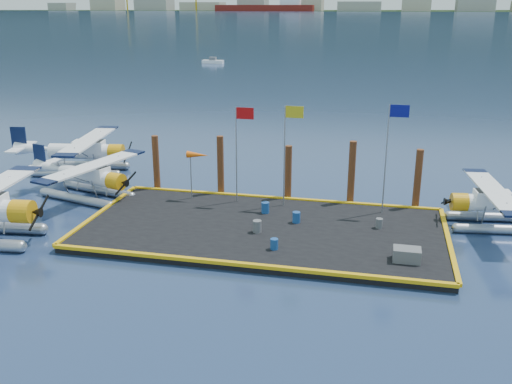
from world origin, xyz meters
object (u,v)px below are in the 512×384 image
Objects in this scene: piling_2 at (288,175)px; drum_1 at (274,244)px; flagpole_yellow at (288,141)px; piling_3 at (351,175)px; seaplane_c at (84,154)px; drum_3 at (257,226)px; flagpole_red at (239,140)px; piling_4 at (417,181)px; flagpole_blue at (391,143)px; seaplane_d at (498,206)px; piling_0 at (156,165)px; windsock at (197,156)px; drum_2 at (296,217)px; crate at (407,255)px; piling_1 at (221,167)px; drum_4 at (379,223)px; seaplane_b at (90,179)px; drum_5 at (265,208)px.

drum_1 is at bearing -85.22° from piling_2.
piling_3 is (3.80, 1.60, -2.36)m from flagpole_yellow.
drum_3 is at bearing 50.00° from seaplane_c.
piling_4 is (10.79, 1.60, -2.40)m from flagpole_red.
flagpole_red is at bearing 180.00° from flagpole_blue.
flagpole_yellow is at bearing 82.86° from seaplane_d.
piling_2 is at bearing 0.00° from piling_0.
piling_2 is (5.53, 1.60, -1.33)m from windsock.
crate is (6.02, -3.89, 0.01)m from drum_2.
piling_2 is at bearing 0.00° from piling_1.
seaplane_c is at bearing 164.23° from piling_1.
flagpole_blue is at bearing 34.28° from drum_3.
seaplane_d is 7.07m from drum_4.
drum_4 is 0.08× the size of flagpole_blue.
flagpole_red is (-15.22, 0.01, 3.07)m from seaplane_d.
drum_3 is at bearing -134.81° from drum_2.
windsock is at bearing 132.85° from drum_1.
piling_0 is at bearing 180.00° from piling_3.
flagpole_blue is at bearing -0.00° from flagpole_red.
flagpole_yellow is (-0.49, 6.71, 3.83)m from drum_1.
piling_1 is (8.33, 2.08, 0.71)m from seaplane_b.
windsock is at bearing 180.00° from flagpole_blue.
drum_2 is at bearing -150.80° from flagpole_blue.
seaplane_d is 13.01× the size of drum_5.
flagpole_yellow is 5.87m from windsock.
drum_1 is at bearing -56.56° from drum_3.
seaplane_b is 13.41m from flagpole_yellow.
drum_1 is (16.83, -11.59, -0.85)m from seaplane_c.
seaplane_c is at bearing 168.49° from piling_2.
flagpole_yellow is at bearing 79.64° from drum_3.
seaplane_b is 2.08× the size of piling_3.
windsock is (-11.39, 2.58, 2.55)m from drum_4.
piling_4 reaches higher than drum_2.
drum_5 is 8.22m from flagpole_blue.
piling_1 reaches higher than piling_4.
piling_2 is (-6.20, 1.60, -2.79)m from flagpole_blue.
piling_1 reaches higher than piling_2.
seaplane_d is at bearing 21.37° from drum_4.
seaplane_b reaches higher than drum_4.
seaplane_b is 4.40m from piling_0.
drum_5 is (15.31, -6.51, -0.80)m from seaplane_c.
piling_2 is at bearing 114.92° from seaplane_b.
drum_2 is 0.48× the size of crate.
drum_5 is at bearing -39.45° from flagpole_red.
seaplane_c is 23.08m from flagpole_blue.
seaplane_b is 8.61m from piling_1.
crate is 0.33× the size of piling_4.
windsock is 0.73× the size of piling_3.
drum_5 is 0.50× the size of crate.
seaplane_b is 14.90m from drum_1.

